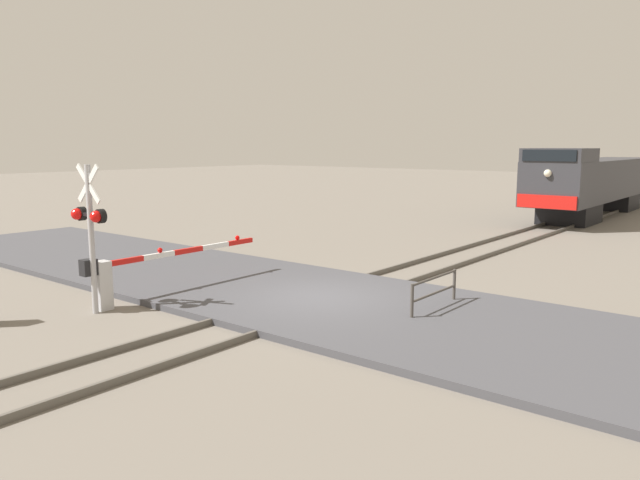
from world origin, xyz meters
name	(u,v)px	position (x,y,z in m)	size (l,w,h in m)	color
ground_plane	(320,303)	(0.00, 0.00, 0.00)	(160.00, 160.00, 0.00)	slate
rail_track_left	(299,296)	(-0.72, 0.00, 0.07)	(0.08, 80.00, 0.15)	#59544C
rail_track_right	(342,304)	(0.72, 0.00, 0.07)	(0.08, 80.00, 0.15)	#59544C
road_surface	(320,300)	(0.00, 0.00, 0.08)	(36.00, 6.22, 0.16)	#47474C
locomotive	(593,181)	(0.00, 25.13, 2.01)	(2.96, 16.66, 3.92)	black
crossing_signal	(90,223)	(-3.68, -4.24, 2.23)	(1.18, 0.33, 3.65)	#ADADB2
crossing_gate	(127,272)	(-3.83, -3.21, 0.84)	(0.36, 5.75, 1.34)	silver
guard_railing	(434,290)	(2.84, 0.88, 0.61)	(0.08, 2.20, 0.95)	#4C4742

